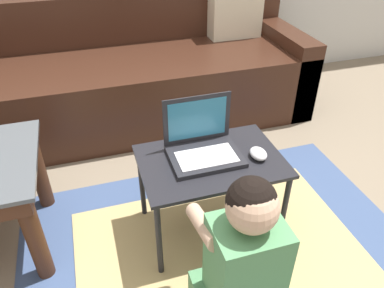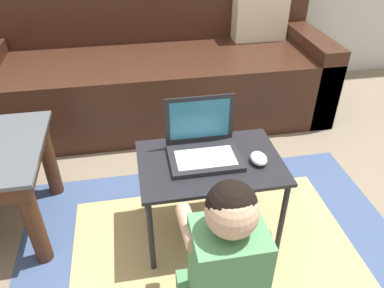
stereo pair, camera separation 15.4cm
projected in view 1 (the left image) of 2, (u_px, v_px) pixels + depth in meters
The scene contains 7 objects.
ground_plane at pixel (187, 249), 1.68m from camera, with size 16.00×16.00×0.00m, color #7F705B.
area_rug at pixel (227, 266), 1.60m from camera, with size 1.72×1.40×0.01m.
couch at pixel (140, 77), 2.52m from camera, with size 2.22×0.81×0.81m.
laptop_desk at pixel (211, 168), 1.58m from camera, with size 0.60×0.40×0.41m.
laptop at pixel (203, 147), 1.56m from camera, with size 0.30×0.23×0.24m.
computer_mouse at pixel (258, 154), 1.56m from camera, with size 0.07×0.09×0.04m.
person_seated at pixel (244, 269), 1.25m from camera, with size 0.31×0.39×0.67m.
Camera 1 is at (-0.31, -1.07, 1.35)m, focal length 35.00 mm.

